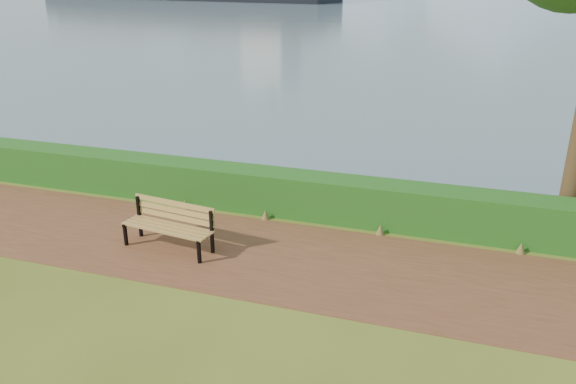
% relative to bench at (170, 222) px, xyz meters
% --- Properties ---
extents(ground, '(140.00, 140.00, 0.00)m').
position_rel_bench_xyz_m(ground, '(2.47, -0.07, -0.57)').
color(ground, '#4F5D1A').
rests_on(ground, ground).
extents(path, '(40.00, 3.40, 0.01)m').
position_rel_bench_xyz_m(path, '(2.47, 0.23, -0.57)').
color(path, '#55341D').
rests_on(path, ground).
extents(hedge, '(32.00, 0.85, 1.00)m').
position_rel_bench_xyz_m(hedge, '(2.47, 2.53, -0.07)').
color(hedge, '#144614').
rests_on(hedge, ground).
extents(bench, '(2.04, 0.83, 0.99)m').
position_rel_bench_xyz_m(bench, '(0.00, 0.00, 0.00)').
color(bench, black).
rests_on(bench, ground).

